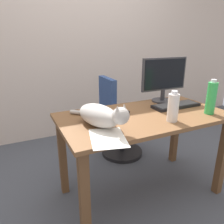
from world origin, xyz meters
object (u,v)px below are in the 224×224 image
keyboard (176,105)px  computer_mouse (124,112)px  water_bottle (211,98)px  monitor (164,78)px  office_chair (119,123)px  cat (101,115)px  spray_bottle (173,107)px

keyboard → computer_mouse: (-0.52, 0.02, 0.00)m
water_bottle → computer_mouse: bearing=156.7°
monitor → office_chair: bearing=119.6°
cat → water_bottle: (0.90, -0.13, 0.05)m
water_bottle → monitor: bearing=104.6°
spray_bottle → cat: bearing=165.6°
monitor → water_bottle: bearing=-75.4°
cat → water_bottle: bearing=-8.1°
spray_bottle → office_chair: bearing=88.9°
office_chair → keyboard: office_chair is taller
monitor → spray_bottle: monitor is taller
keyboard → water_bottle: 0.31m
computer_mouse → monitor: bearing=18.8°
spray_bottle → water_bottle: bearing=0.6°
office_chair → cat: 1.02m
cat → computer_mouse: 0.31m
monitor → cat: (-0.78, -0.32, -0.15)m
office_chair → keyboard: (0.25, -0.63, 0.35)m
cat → spray_bottle: 0.53m
monitor → spray_bottle: (-0.27, -0.45, -0.12)m
office_chair → cat: cat is taller
computer_mouse → spray_bottle: 0.39m
cat → spray_bottle: bearing=-14.4°
keyboard → spray_bottle: (-0.26, -0.26, 0.09)m
keyboard → office_chair: bearing=111.3°
computer_mouse → cat: bearing=-150.6°
office_chair → water_bottle: water_bottle is taller
keyboard → spray_bottle: size_ratio=1.94×
monitor → keyboard: monitor is taller
monitor → water_bottle: monitor is taller
monitor → cat: monitor is taller
keyboard → cat: cat is taller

